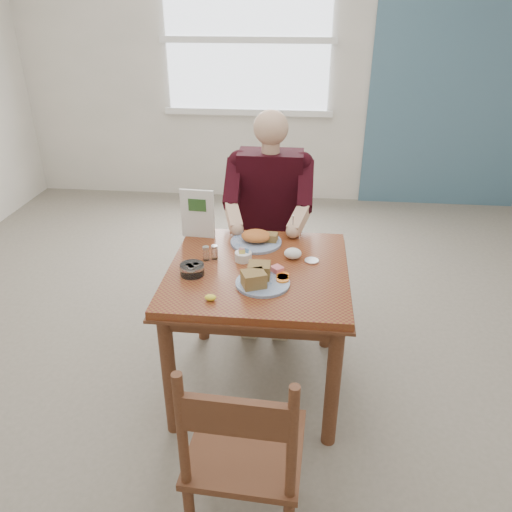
# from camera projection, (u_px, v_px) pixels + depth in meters

# --- Properties ---
(floor) EXTENTS (6.00, 6.00, 0.00)m
(floor) POSITION_uv_depth(u_px,v_px,m) (258.00, 382.00, 2.87)
(floor) COLOR #6B6457
(floor) RESTS_ON ground
(wall_back) EXTENTS (5.50, 0.00, 5.50)m
(wall_back) POSITION_uv_depth(u_px,v_px,m) (289.00, 62.00, 4.87)
(wall_back) COLOR beige
(wall_back) RESTS_ON ground
(accent_panel) EXTENTS (1.60, 0.02, 2.80)m
(accent_panel) POSITION_uv_depth(u_px,v_px,m) (458.00, 64.00, 4.70)
(accent_panel) COLOR #446980
(accent_panel) RESTS_ON ground
(lemon_wedge) EXTENTS (0.06, 0.04, 0.03)m
(lemon_wedge) POSITION_uv_depth(u_px,v_px,m) (210.00, 298.00, 2.24)
(lemon_wedge) COLOR #FEF035
(lemon_wedge) RESTS_ON table
(napkin) EXTENTS (0.10, 0.09, 0.06)m
(napkin) POSITION_uv_depth(u_px,v_px,m) (293.00, 253.00, 2.60)
(napkin) COLOR white
(napkin) RESTS_ON table
(metal_dish) EXTENTS (0.09, 0.09, 0.01)m
(metal_dish) POSITION_uv_depth(u_px,v_px,m) (312.00, 261.00, 2.58)
(metal_dish) COLOR silver
(metal_dish) RESTS_ON table
(window) EXTENTS (1.72, 0.04, 1.42)m
(window) POSITION_uv_depth(u_px,v_px,m) (247.00, 40.00, 4.78)
(window) COLOR white
(window) RESTS_ON wall_back
(table) EXTENTS (0.92, 0.92, 0.75)m
(table) POSITION_uv_depth(u_px,v_px,m) (258.00, 287.00, 2.57)
(table) COLOR brown
(table) RESTS_ON ground
(chair_far) EXTENTS (0.42, 0.42, 0.95)m
(chair_far) POSITION_uv_depth(u_px,v_px,m) (270.00, 246.00, 3.35)
(chair_far) COLOR brown
(chair_far) RESTS_ON ground
(chair_near) EXTENTS (0.44, 0.44, 0.95)m
(chair_near) POSITION_uv_depth(u_px,v_px,m) (244.00, 455.00, 1.82)
(chair_near) COLOR brown
(chair_near) RESTS_ON ground
(diner) EXTENTS (0.53, 0.56, 1.39)m
(diner) POSITION_uv_depth(u_px,v_px,m) (269.00, 205.00, 3.12)
(diner) COLOR tan
(diner) RESTS_ON chair_far
(near_plate) EXTENTS (0.32, 0.32, 0.09)m
(near_plate) POSITION_uv_depth(u_px,v_px,m) (260.00, 278.00, 2.37)
(near_plate) COLOR white
(near_plate) RESTS_ON table
(far_plate) EXTENTS (0.31, 0.31, 0.08)m
(far_plate) POSITION_uv_depth(u_px,v_px,m) (257.00, 239.00, 2.76)
(far_plate) COLOR white
(far_plate) RESTS_ON table
(caddy) EXTENTS (0.11, 0.11, 0.07)m
(caddy) POSITION_uv_depth(u_px,v_px,m) (243.00, 256.00, 2.58)
(caddy) COLOR white
(caddy) RESTS_ON table
(shakers) EXTENTS (0.09, 0.06, 0.08)m
(shakers) POSITION_uv_depth(u_px,v_px,m) (210.00, 253.00, 2.58)
(shakers) COLOR white
(shakers) RESTS_ON table
(creamer) EXTENTS (0.12, 0.12, 0.05)m
(creamer) POSITION_uv_depth(u_px,v_px,m) (192.00, 269.00, 2.45)
(creamer) COLOR white
(creamer) RESTS_ON table
(menu) EXTENTS (0.19, 0.03, 0.28)m
(menu) POSITION_uv_depth(u_px,v_px,m) (198.00, 214.00, 2.78)
(menu) COLOR white
(menu) RESTS_ON table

